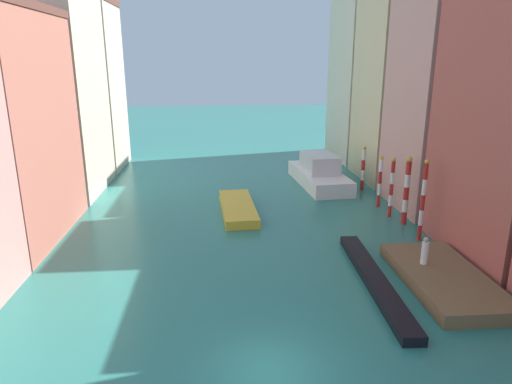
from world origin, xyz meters
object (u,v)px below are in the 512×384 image
Objects in this scene: vaporetto_white at (319,173)px; motorboat_0 at (238,208)px; mooring_pole_0 at (423,200)px; waterfront_dock at (444,279)px; gondola_black at (374,280)px; mooring_pole_2 at (391,187)px; mooring_pole_3 at (380,181)px; mooring_pole_1 at (407,190)px; person_on_dock at (425,251)px; mooring_pole_4 at (363,168)px.

vaporetto_white reaches higher than motorboat_0.
mooring_pole_0 is 0.54× the size of vaporetto_white.
gondola_black is at bearing 173.79° from waterfront_dock.
motorboat_0 is (-10.97, 1.94, -1.92)m from mooring_pole_2.
mooring_pole_2 reaches higher than vaporetto_white.
mooring_pole_3 is at bearing 2.27° from motorboat_0.
mooring_pole_3 is at bearing 90.34° from mooring_pole_2.
mooring_pole_1 is 1.20× the size of mooring_pole_3.
vaporetto_white is (-3.51, 13.65, -1.60)m from mooring_pole_0.
person_on_dock is at bearing -97.93° from mooring_pole_3.
mooring_pole_2 is at bearing 80.00° from person_on_dock.
mooring_pole_3 reaches higher than vaporetto_white.
mooring_pole_4 is 0.50× the size of motorboat_0.
mooring_pole_0 is 1.09× the size of mooring_pole_1.
mooring_pole_3 is 11.10m from motorboat_0.
gondola_black is at bearing -93.77° from vaporetto_white.
mooring_pole_0 is at bearing -86.56° from mooring_pole_2.
mooring_pole_4 is at bearing 24.83° from motorboat_0.
mooring_pole_2 reaches higher than mooring_pole_4.
mooring_pole_0 reaches higher than vaporetto_white.
mooring_pole_1 is at bearing -83.41° from mooring_pole_3.
mooring_pole_0 is 6.92m from mooring_pole_3.
mooring_pole_0 is (1.92, 4.84, 1.28)m from person_on_dock.
mooring_pole_2 is at bearing -10.04° from motorboat_0.
mooring_pole_1 reaches higher than vaporetto_white.
mooring_pole_2 is at bearing 84.32° from waterfront_dock.
vaporetto_white is at bearing 115.48° from mooring_pole_3.
waterfront_dock is at bearing -61.27° from person_on_dock.
waterfront_dock is 1.65× the size of mooring_pole_1.
mooring_pole_2 is (-0.44, 1.58, -0.21)m from mooring_pole_1.
vaporetto_white is at bearing 94.92° from person_on_dock.
gondola_black is at bearing -61.73° from motorboat_0.
person_on_dock is 0.14× the size of gondola_black.
mooring_pole_1 is 1.65m from mooring_pole_2.
vaporetto_white is at bearing 104.42° from mooring_pole_0.
mooring_pole_3 is (-0.28, 6.88, -0.61)m from mooring_pole_0.
mooring_pole_4 is (-0.30, 8.66, -0.45)m from mooring_pole_1.
mooring_pole_2 reaches higher than waterfront_dock.
mooring_pole_3 is 0.37× the size of gondola_black.
vaporetto_white is 10.59m from motorboat_0.
waterfront_dock is 15.88m from motorboat_0.
mooring_pole_0 reaches higher than mooring_pole_3.
waterfront_dock is at bearing -83.59° from vaporetto_white.
mooring_pole_0 is at bearing 49.36° from gondola_black.
mooring_pole_4 is (-0.13, 11.59, -0.66)m from mooring_pole_0.
person_on_dock reaches higher than motorboat_0.
mooring_pole_2 is at bearing -91.17° from mooring_pole_4.
vaporetto_white is at bearing 108.95° from mooring_pole_1.
mooring_pole_1 is 10.08m from gondola_black.
mooring_pole_3 is 1.03× the size of mooring_pole_4.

